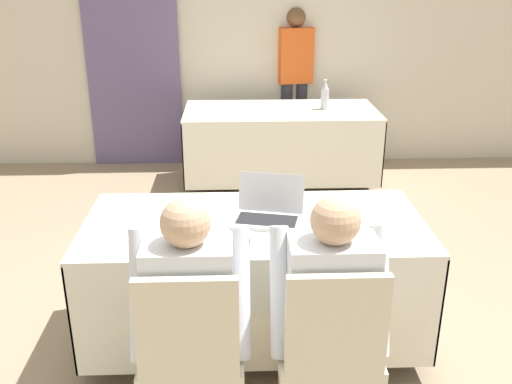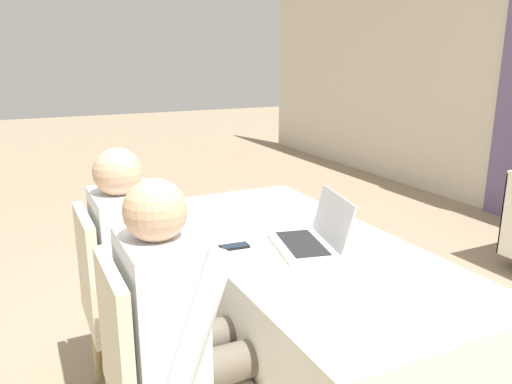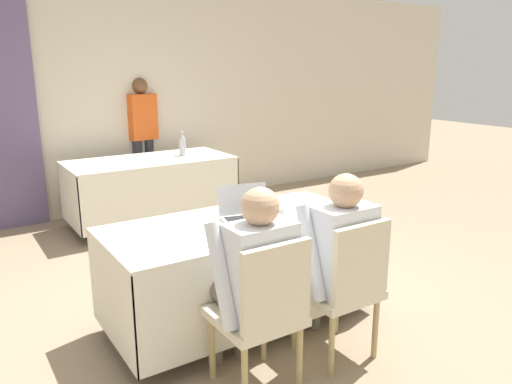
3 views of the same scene
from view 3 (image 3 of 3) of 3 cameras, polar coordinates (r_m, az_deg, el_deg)
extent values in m
plane|color=gray|center=(3.62, -1.86, -14.55)|extent=(24.00, 24.00, 0.00)
cube|color=beige|center=(6.15, -17.86, 10.02)|extent=(12.00, 0.06, 2.70)
cube|color=silver|center=(3.33, -1.97, -3.58)|extent=(1.78, 0.84, 0.02)
cube|color=silver|center=(3.12, 2.07, -11.00)|extent=(1.78, 0.01, 0.60)
cube|color=silver|center=(3.77, -5.18, -6.43)|extent=(1.78, 0.01, 0.60)
cube|color=silver|center=(3.12, -16.27, -11.65)|extent=(0.01, 0.84, 0.60)
cube|color=silver|center=(3.94, 9.23, -5.67)|extent=(0.01, 0.84, 0.60)
cylinder|color=#333333|center=(3.59, -1.87, -13.77)|extent=(0.06, 0.06, 0.11)
cube|color=silver|center=(5.63, -12.05, 3.60)|extent=(1.78, 0.84, 0.02)
cube|color=silver|center=(5.32, -10.26, -0.38)|extent=(1.78, 0.01, 0.60)
cube|color=silver|center=(6.07, -13.31, 1.31)|extent=(1.78, 0.01, 0.60)
cube|color=silver|center=(5.45, -20.57, -0.72)|extent=(0.01, 0.84, 0.60)
cube|color=silver|center=(6.05, -4.07, 1.63)|extent=(0.01, 0.84, 0.60)
cylinder|color=#333333|center=(5.79, -11.70, -2.92)|extent=(0.06, 0.06, 0.11)
cube|color=#B7B7BC|center=(3.34, -0.82, -3.18)|extent=(0.39, 0.29, 0.02)
cube|color=black|center=(3.33, -0.82, -3.00)|extent=(0.33, 0.22, 0.00)
cube|color=#B7B7BC|center=(3.43, -1.56, -0.79)|extent=(0.35, 0.13, 0.20)
cube|color=black|center=(3.43, -1.56, -0.79)|extent=(0.32, 0.12, 0.18)
cube|color=black|center=(3.07, -0.26, -4.88)|extent=(0.07, 0.13, 0.01)
cube|color=#192333|center=(3.07, -0.26, -4.78)|extent=(0.06, 0.12, 0.00)
cube|color=white|center=(2.96, -9.03, -5.87)|extent=(0.30, 0.35, 0.00)
cylinder|color=#B7B7C1|center=(5.77, -8.39, 5.09)|extent=(0.08, 0.08, 0.19)
cone|color=#B7B7C1|center=(5.75, -8.44, 6.37)|extent=(0.06, 0.06, 0.07)
cylinder|color=silver|center=(5.75, -8.46, 6.79)|extent=(0.03, 0.03, 0.01)
cylinder|color=tan|center=(3.12, 0.87, -15.47)|extent=(0.04, 0.04, 0.40)
cylinder|color=tan|center=(2.97, -5.04, -17.26)|extent=(0.04, 0.04, 0.40)
cylinder|color=tan|center=(2.88, 4.98, -18.35)|extent=(0.04, 0.04, 0.40)
cylinder|color=tan|center=(2.71, -1.30, -20.61)|extent=(0.04, 0.04, 0.40)
cube|color=beige|center=(2.80, -0.12, -14.00)|extent=(0.44, 0.44, 0.05)
cube|color=beige|center=(2.54, 2.37, -10.83)|extent=(0.40, 0.04, 0.45)
cylinder|color=tan|center=(3.44, 9.16, -12.64)|extent=(0.04, 0.04, 0.40)
cylinder|color=tan|center=(3.24, 4.38, -14.31)|extent=(0.04, 0.04, 0.40)
cylinder|color=tan|center=(3.23, 13.48, -14.86)|extent=(0.04, 0.04, 0.40)
cylinder|color=tan|center=(3.01, 8.62, -16.92)|extent=(0.04, 0.04, 0.40)
cube|color=beige|center=(3.12, 9.08, -11.04)|extent=(0.44, 0.44, 0.05)
cube|color=beige|center=(2.89, 11.94, -7.91)|extent=(0.40, 0.04, 0.45)
cylinder|color=#665B4C|center=(2.90, -0.02, -10.94)|extent=(0.13, 0.42, 0.13)
cylinder|color=#665B4C|center=(2.82, -3.16, -11.78)|extent=(0.13, 0.42, 0.13)
cylinder|color=#665B4C|center=(3.17, -1.85, -14.48)|extent=(0.10, 0.10, 0.45)
cylinder|color=#665B4C|center=(3.09, -4.81, -15.31)|extent=(0.10, 0.10, 0.45)
cube|color=silver|center=(2.64, 0.47, -8.98)|extent=(0.36, 0.22, 0.52)
cylinder|color=silver|center=(2.78, 3.66, -7.61)|extent=(0.08, 0.26, 0.54)
cylinder|color=silver|center=(2.57, -4.00, -9.53)|extent=(0.08, 0.26, 0.54)
sphere|color=tan|center=(2.52, 0.49, -1.67)|extent=(0.20, 0.20, 0.20)
cylinder|color=#665B4C|center=(3.23, 8.79, -8.39)|extent=(0.13, 0.42, 0.13)
cylinder|color=#665B4C|center=(3.12, 6.28, -9.15)|extent=(0.13, 0.42, 0.13)
cylinder|color=#665B4C|center=(3.47, 6.59, -11.85)|extent=(0.10, 0.10, 0.45)
cylinder|color=#665B4C|center=(3.37, 4.17, -12.64)|extent=(0.10, 0.10, 0.45)
cube|color=silver|center=(2.98, 9.94, -6.41)|extent=(0.36, 0.22, 0.52)
cylinder|color=silver|center=(3.14, 12.28, -5.27)|extent=(0.08, 0.26, 0.54)
cylinder|color=silver|center=(2.87, 6.30, -6.91)|extent=(0.08, 0.26, 0.54)
sphere|color=tan|center=(2.87, 10.24, 0.13)|extent=(0.20, 0.20, 0.20)
cylinder|color=#33333D|center=(6.37, -13.23, 2.04)|extent=(0.12, 0.12, 0.85)
cylinder|color=#33333D|center=(6.45, -12.00, 2.25)|extent=(0.12, 0.12, 0.85)
cube|color=#DB561E|center=(6.30, -12.96, 8.37)|extent=(0.37, 0.25, 0.55)
sphere|color=brown|center=(6.28, -13.16, 11.73)|extent=(0.19, 0.19, 0.19)
camera|label=1|loc=(1.55, 59.25, 16.14)|focal=40.00mm
camera|label=2|loc=(3.76, 31.19, 8.74)|focal=35.00mm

